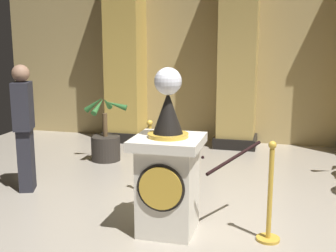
{
  "coord_description": "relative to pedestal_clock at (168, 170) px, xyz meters",
  "views": [
    {
      "loc": [
        0.76,
        -4.37,
        2.01
      ],
      "look_at": [
        -0.32,
        -0.19,
        1.15
      ],
      "focal_mm": 46.11,
      "sensor_mm": 36.0,
      "label": 1
    }
  ],
  "objects": [
    {
      "name": "column_left",
      "position": [
        -1.91,
        4.03,
        1.16
      ],
      "size": [
        0.82,
        0.82,
        3.71
      ],
      "color": "black",
      "rests_on": "ground_plane"
    },
    {
      "name": "stanchion_near",
      "position": [
        1.05,
        0.05,
        -0.31
      ],
      "size": [
        0.24,
        0.24,
        1.04
      ],
      "color": "gold",
      "rests_on": "ground_plane"
    },
    {
      "name": "pedestal_clock",
      "position": [
        0.0,
        0.0,
        0.0
      ],
      "size": [
        0.71,
        0.71,
        1.75
      ],
      "color": "silver",
      "rests_on": "ground_plane"
    },
    {
      "name": "velvet_rope",
      "position": [
        0.28,
        0.51,
        0.11
      ],
      "size": [
        1.27,
        1.26,
        0.22
      ],
      "color": "black"
    },
    {
      "name": "bystander_guest",
      "position": [
        -2.18,
        0.79,
        0.23
      ],
      "size": [
        0.34,
        0.42,
        1.7
      ],
      "color": "#26262D",
      "rests_on": "ground_plane"
    },
    {
      "name": "potted_palm_left",
      "position": [
        -1.72,
        2.44,
        -0.36
      ],
      "size": [
        0.76,
        0.75,
        1.11
      ],
      "color": "#2D2823",
      "rests_on": "ground_plane"
    },
    {
      "name": "stanchion_far",
      "position": [
        -0.49,
        0.98,
        -0.33
      ],
      "size": [
        0.24,
        0.24,
        1.01
      ],
      "color": "gold",
      "rests_on": "ground_plane"
    },
    {
      "name": "ground_plane",
      "position": [
        0.32,
        0.19,
        -0.68
      ],
      "size": [
        10.0,
        10.0,
        0.0
      ],
      "primitive_type": "plane",
      "color": "#9E9384"
    },
    {
      "name": "back_wall",
      "position": [
        0.32,
        4.44,
        1.25
      ],
      "size": [
        10.0,
        0.16,
        3.86
      ],
      "primitive_type": "cube",
      "color": "tan",
      "rests_on": "ground_plane"
    },
    {
      "name": "column_centre_rear",
      "position": [
        0.32,
        4.03,
        1.16
      ],
      "size": [
        0.83,
        0.83,
        3.71
      ],
      "color": "black",
      "rests_on": "ground_plane"
    }
  ]
}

